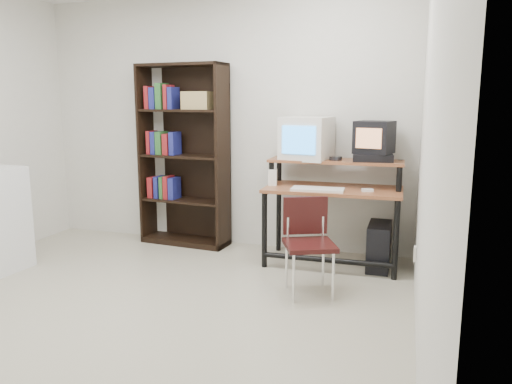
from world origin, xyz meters
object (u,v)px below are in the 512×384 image
(crt_tv, at_px, (374,137))
(school_chair, at_px, (308,236))
(computer_desk, at_px, (333,192))
(pc_tower, at_px, (379,246))
(bookshelf, at_px, (185,154))
(crt_monitor, at_px, (307,138))

(crt_tv, xyz_separation_m, school_chair, (-0.43, -0.92, -0.73))
(computer_desk, bearing_deg, pc_tower, -3.11)
(school_chair, bearing_deg, bookshelf, 123.06)
(computer_desk, xyz_separation_m, bookshelf, (-1.62, 0.24, 0.28))
(computer_desk, xyz_separation_m, crt_monitor, (-0.29, 0.13, 0.48))
(computer_desk, relative_size, crt_tv, 3.28)
(crt_tv, distance_m, bookshelf, 1.98)
(computer_desk, distance_m, school_chair, 0.82)
(computer_desk, bearing_deg, crt_tv, 22.39)
(computer_desk, distance_m, crt_tv, 0.63)
(pc_tower, distance_m, bookshelf, 2.21)
(crt_tv, bearing_deg, bookshelf, -168.10)
(computer_desk, xyz_separation_m, school_chair, (-0.08, -0.78, -0.23))
(computer_desk, relative_size, pc_tower, 2.79)
(computer_desk, distance_m, bookshelf, 1.66)
(bookshelf, bearing_deg, computer_desk, -2.78)
(crt_monitor, relative_size, bookshelf, 0.26)
(school_chair, xyz_separation_m, bookshelf, (-1.54, 1.02, 0.51))
(school_chair, bearing_deg, computer_desk, 60.38)
(crt_tv, bearing_deg, computer_desk, -142.67)
(pc_tower, xyz_separation_m, school_chair, (-0.52, -0.76, 0.26))
(bookshelf, bearing_deg, crt_monitor, 0.91)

